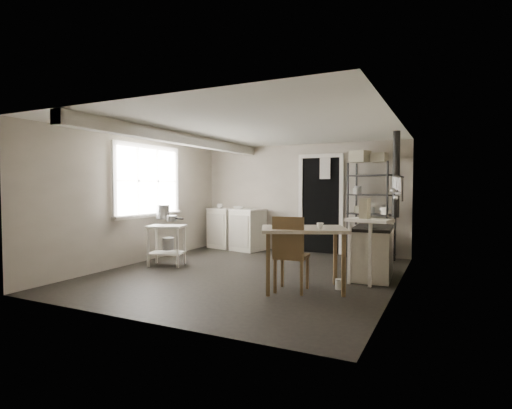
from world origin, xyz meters
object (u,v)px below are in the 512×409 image
at_px(stockpot, 163,212).
at_px(work_table, 303,262).
at_px(prep_table, 167,243).
at_px(flour_sack, 367,247).
at_px(shelf_rack, 371,210).
at_px(base_cabinets, 236,228).
at_px(stove, 373,249).
at_px(chair, 292,255).

xyz_separation_m(stockpot, work_table, (2.89, -0.63, -0.56)).
bearing_deg(work_table, stockpot, 167.66).
bearing_deg(prep_table, flour_sack, 35.18).
bearing_deg(flour_sack, shelf_rack, 47.50).
xyz_separation_m(stockpot, base_cabinets, (0.34, 2.11, -0.48)).
height_order(stove, work_table, stove).
xyz_separation_m(shelf_rack, chair, (-0.52, -2.89, -0.46)).
distance_m(base_cabinets, stove, 3.62).
bearing_deg(chair, flour_sack, 73.81).
relative_size(work_table, chair, 1.10).
distance_m(shelf_rack, flour_sack, 0.71).
xyz_separation_m(prep_table, chair, (2.61, -0.66, 0.08)).
relative_size(base_cabinets, chair, 1.36).
distance_m(prep_table, stockpot, 0.57).
height_order(base_cabinets, shelf_rack, shelf_rack).
height_order(shelf_rack, work_table, shelf_rack).
height_order(stove, chair, chair).
bearing_deg(stove, stockpot, -175.23).
height_order(shelf_rack, stove, shelf_rack).
bearing_deg(prep_table, base_cabinets, 85.04).
bearing_deg(work_table, prep_table, 168.80).
height_order(work_table, chair, chair).
relative_size(stockpot, work_table, 0.23).
height_order(stockpot, stove, stockpot).
bearing_deg(chair, stove, 50.10).
distance_m(work_table, flour_sack, 2.74).
bearing_deg(chair, shelf_rack, 73.07).
relative_size(base_cabinets, shelf_rack, 0.74).
relative_size(base_cabinets, work_table, 1.24).
distance_m(base_cabinets, chair, 3.75).
distance_m(prep_table, chair, 2.70).
bearing_deg(base_cabinets, stockpot, -86.70).
bearing_deg(flour_sack, work_table, -97.31).
distance_m(shelf_rack, chair, 2.97).
bearing_deg(flour_sack, stove, -76.70).
height_order(stockpot, flour_sack, stockpot).
height_order(shelf_rack, flour_sack, shelf_rack).
height_order(base_cabinets, stove, base_cabinets).
distance_m(prep_table, work_table, 2.79).
distance_m(work_table, chair, 0.20).
relative_size(chair, flour_sack, 2.10).
relative_size(prep_table, shelf_rack, 0.38).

